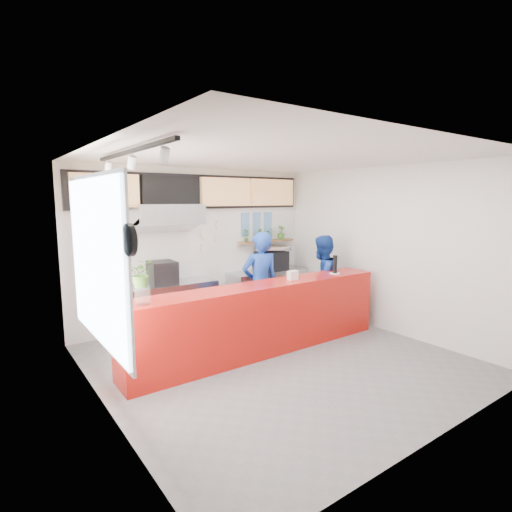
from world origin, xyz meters
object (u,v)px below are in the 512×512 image
panini_oven (162,273)px  espresso_machine (271,261)px  staff_center (260,285)px  pepper_mill (335,264)px  staff_right (322,280)px  service_counter (262,318)px

panini_oven → espresso_machine: size_ratio=0.73×
staff_center → pepper_mill: bearing=161.5°
staff_right → staff_center: bearing=-13.9°
panini_oven → staff_center: (1.30, -1.19, -0.18)m
service_counter → staff_center: staff_center is taller
espresso_machine → service_counter: bearing=-128.4°
staff_center → panini_oven: bearing=-31.2°
panini_oven → pepper_mill: 3.08m
service_counter → staff_center: 0.82m
staff_right → pepper_mill: staff_right is taller
staff_center → staff_right: staff_center is taller
service_counter → staff_right: bearing=15.2°
service_counter → pepper_mill: pepper_mill is taller
espresso_machine → pepper_mill: 1.86m
service_counter → panini_oven: (-0.89, 1.80, 0.56)m
panini_oven → pepper_mill: (2.45, -1.86, 0.17)m
panini_oven → staff_right: staff_right is taller
service_counter → staff_center: size_ratio=2.42×
service_counter → pepper_mill: size_ratio=14.41×
service_counter → espresso_machine: espresso_machine is taller
panini_oven → pepper_mill: size_ratio=1.46×
panini_oven → staff_center: 1.77m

